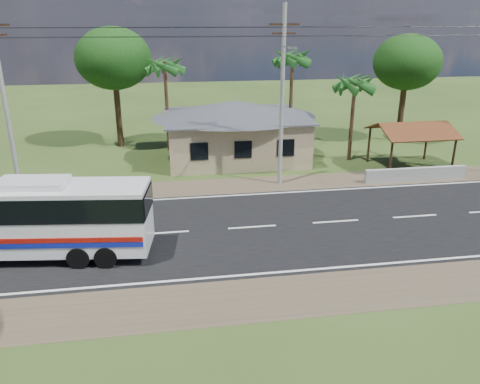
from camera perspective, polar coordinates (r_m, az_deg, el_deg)
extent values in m
plane|color=#2C4217|center=(24.19, 1.49, -4.33)|extent=(120.00, 120.00, 0.00)
cube|color=black|center=(24.18, 1.49, -4.31)|extent=(120.00, 10.00, 0.02)
cube|color=brown|center=(30.13, -0.73, 0.78)|extent=(120.00, 3.00, 0.01)
cube|color=brown|center=(18.61, 5.17, -12.58)|extent=(120.00, 3.00, 0.01)
cube|color=silver|center=(28.46, -0.21, -0.38)|extent=(120.00, 0.15, 0.01)
cube|color=silver|center=(20.09, 3.93, -9.79)|extent=(120.00, 0.15, 0.01)
cube|color=silver|center=(24.18, 1.49, -4.27)|extent=(120.00, 0.15, 0.01)
cube|color=tan|center=(35.99, -0.65, 6.69)|extent=(10.00, 8.00, 3.20)
cube|color=#4C4F54|center=(35.63, -0.66, 9.27)|extent=(10.60, 8.60, 0.10)
pyramid|color=#4C4F54|center=(35.43, -0.67, 11.10)|extent=(12.40, 10.00, 1.20)
cube|color=black|center=(31.78, -4.97, 4.95)|extent=(1.20, 0.08, 1.20)
cube|color=black|center=(32.11, 0.39, 5.19)|extent=(1.20, 0.08, 1.20)
cube|color=black|center=(32.72, 5.60, 5.38)|extent=(1.20, 0.08, 1.20)
cylinder|color=#382014|center=(33.10, 17.91, 3.94)|extent=(0.16, 0.16, 2.60)
cylinder|color=#382014|center=(36.23, 15.43, 5.56)|extent=(0.16, 0.16, 2.60)
cylinder|color=#382014|center=(35.39, 24.61, 4.09)|extent=(0.16, 0.16, 2.60)
cylinder|color=#382014|center=(38.33, 21.76, 5.63)|extent=(0.16, 0.16, 2.60)
cube|color=brown|center=(34.40, 21.14, 6.91)|extent=(5.20, 2.28, 0.90)
cube|color=brown|center=(36.27, 19.46, 7.75)|extent=(5.20, 2.28, 0.90)
cube|color=#382014|center=(35.26, 20.35, 7.90)|extent=(5.20, 0.12, 0.12)
cube|color=#9E9E99|center=(33.02, 20.60, 2.03)|extent=(7.00, 0.30, 0.90)
cylinder|color=#9E9E99|center=(29.86, -26.68, 9.37)|extent=(0.26, 0.26, 11.00)
cylinder|color=#9E9E99|center=(29.34, 5.14, 11.26)|extent=(0.26, 0.26, 11.00)
cube|color=#382014|center=(28.98, 5.42, 19.68)|extent=(1.80, 0.12, 0.12)
cube|color=#382014|center=(28.98, 5.39, 18.69)|extent=(1.40, 0.10, 0.10)
cylinder|color=gray|center=(28.04, 5.86, 17.19)|extent=(0.08, 2.00, 0.08)
cube|color=gray|center=(27.08, 6.41, 17.06)|extent=(0.50, 0.18, 0.12)
cylinder|color=black|center=(28.13, -11.54, 18.96)|extent=(16.00, 0.02, 0.02)
cylinder|color=black|center=(31.65, 19.42, 18.38)|extent=(15.00, 0.02, 0.02)
cylinder|color=#47301E|center=(36.01, 13.47, 8.43)|extent=(0.28, 0.28, 6.00)
cylinder|color=#47301E|center=(38.96, 6.22, 10.86)|extent=(0.28, 0.28, 7.50)
cylinder|color=#47301E|center=(38.18, -8.90, 10.16)|extent=(0.28, 0.28, 7.00)
cylinder|color=#47301E|center=(40.44, -14.64, 9.56)|extent=(0.50, 0.50, 5.95)
ellipsoid|color=#12370F|center=(39.91, -15.18, 15.44)|extent=(6.00, 6.00, 4.92)
cylinder|color=#47301E|center=(43.23, 19.09, 9.53)|extent=(0.50, 0.50, 5.60)
ellipsoid|color=#12370F|center=(42.74, 19.71, 14.68)|extent=(5.60, 5.60, 4.59)
cube|color=silver|center=(22.80, -25.74, -2.85)|extent=(11.90, 3.86, 2.92)
cube|color=black|center=(22.55, -26.02, -1.14)|extent=(11.96, 3.92, 1.07)
cube|color=#941009|center=(21.98, -26.75, -5.39)|extent=(11.41, 1.45, 0.21)
cube|color=#0C188D|center=(22.07, -26.65, -5.96)|extent=(11.41, 1.45, 0.21)
cube|color=silver|center=(21.88, -24.05, 1.01)|extent=(3.09, 1.91, 0.29)
cylinder|color=black|center=(21.39, -19.08, -7.56)|extent=(1.01, 0.46, 0.97)
cylinder|color=black|center=(23.31, -17.56, -5.01)|extent=(1.01, 0.46, 0.97)
cylinder|color=black|center=(21.08, -16.01, -7.64)|extent=(1.01, 0.46, 0.97)
cylinder|color=black|center=(23.02, -14.74, -5.04)|extent=(1.01, 0.46, 0.97)
imported|color=black|center=(33.50, 20.31, 2.39)|extent=(1.90, 0.77, 0.98)
imported|color=#2D2E30|center=(28.18, -25.25, -1.27)|extent=(2.83, 4.12, 1.30)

